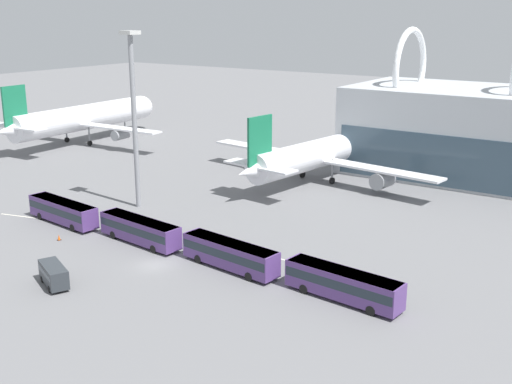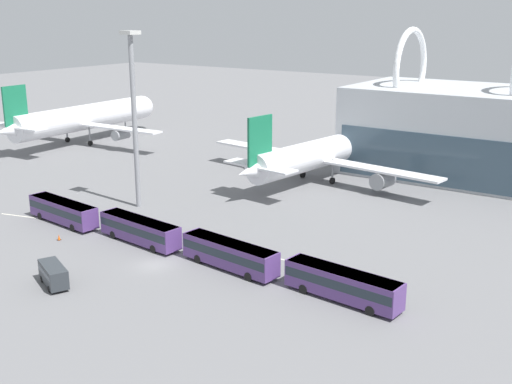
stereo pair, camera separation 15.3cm
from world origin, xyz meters
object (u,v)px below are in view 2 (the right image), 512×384
(airliner_at_gate_near, at_px, (81,118))
(shuttle_bus_3, at_px, (343,283))
(airliner_at_gate_far, at_px, (321,153))
(floodlight_mast, at_px, (134,109))
(service_van_foreground, at_px, (53,273))
(shuttle_bus_0, at_px, (63,210))
(shuttle_bus_1, at_px, (140,229))
(shuttle_bus_2, at_px, (230,253))
(traffic_cone_0, at_px, (59,237))

(airliner_at_gate_near, relative_size, shuttle_bus_3, 3.57)
(airliner_at_gate_near, bearing_deg, airliner_at_gate_far, -91.05)
(floodlight_mast, bearing_deg, service_van_foreground, -63.57)
(shuttle_bus_0, height_order, service_van_foreground, shuttle_bus_0)
(airliner_at_gate_near, bearing_deg, service_van_foreground, -135.50)
(shuttle_bus_1, distance_m, shuttle_bus_2, 14.20)
(shuttle_bus_0, height_order, shuttle_bus_3, same)
(shuttle_bus_0, xyz_separation_m, floodlight_mast, (2.94, 11.47, 12.70))
(airliner_at_gate_near, xyz_separation_m, service_van_foreground, (56.92, -53.47, -4.20))
(shuttle_bus_3, bearing_deg, shuttle_bus_1, -175.95)
(shuttle_bus_3, distance_m, service_van_foreground, 30.21)
(shuttle_bus_1, height_order, service_van_foreground, shuttle_bus_1)
(shuttle_bus_1, xyz_separation_m, shuttle_bus_2, (14.19, -0.35, 0.00))
(shuttle_bus_0, relative_size, shuttle_bus_2, 1.00)
(shuttle_bus_0, relative_size, shuttle_bus_1, 1.00)
(airliner_at_gate_near, distance_m, shuttle_bus_3, 92.68)
(airliner_at_gate_near, bearing_deg, shuttle_bus_2, -121.77)
(shuttle_bus_1, distance_m, traffic_cone_0, 10.66)
(shuttle_bus_2, xyz_separation_m, shuttle_bus_3, (14.19, -0.25, 0.00))
(service_van_foreground, bearing_deg, airliner_at_gate_near, -19.03)
(traffic_cone_0, bearing_deg, airliner_at_gate_near, 136.33)
(shuttle_bus_3, xyz_separation_m, service_van_foreground, (-26.82, -13.90, -0.51))
(airliner_at_gate_near, height_order, shuttle_bus_2, airliner_at_gate_near)
(airliner_at_gate_near, relative_size, service_van_foreground, 8.27)
(airliner_at_gate_far, bearing_deg, airliner_at_gate_near, 98.64)
(shuttle_bus_2, distance_m, service_van_foreground, 18.97)
(airliner_at_gate_near, distance_m, airliner_at_gate_far, 58.78)
(shuttle_bus_0, distance_m, shuttle_bus_3, 42.58)
(airliner_at_gate_far, relative_size, shuttle_bus_0, 3.57)
(airliner_at_gate_near, distance_m, traffic_cone_0, 63.89)
(airliner_at_gate_near, bearing_deg, traffic_cone_0, -135.97)
(shuttle_bus_1, bearing_deg, airliner_at_gate_near, 151.15)
(shuttle_bus_3, bearing_deg, shuttle_bus_2, -175.74)
(airliner_at_gate_far, distance_m, service_van_foreground, 54.87)
(airliner_at_gate_far, relative_size, shuttle_bus_1, 3.57)
(shuttle_bus_0, relative_size, floodlight_mast, 0.50)
(service_van_foreground, bearing_deg, shuttle_bus_1, -59.66)
(service_van_foreground, bearing_deg, shuttle_bus_2, -107.56)
(shuttle_bus_2, bearing_deg, shuttle_bus_1, -174.81)
(shuttle_bus_0, relative_size, traffic_cone_0, 16.90)
(airliner_at_gate_far, xyz_separation_m, shuttle_bus_0, (-17.60, -40.41, -2.79))
(traffic_cone_0, bearing_deg, floodlight_mast, 96.86)
(traffic_cone_0, bearing_deg, shuttle_bus_3, 6.68)
(airliner_at_gate_far, distance_m, floodlight_mast, 33.92)
(shuttle_bus_3, bearing_deg, floodlight_mast, 168.57)
(airliner_at_gate_far, bearing_deg, service_van_foreground, -174.53)
(airliner_at_gate_far, xyz_separation_m, service_van_foreground, (-1.84, -54.74, -3.30))
(shuttle_bus_0, xyz_separation_m, shuttle_bus_2, (28.38, -0.17, 0.00))
(airliner_at_gate_far, height_order, shuttle_bus_2, airliner_at_gate_far)
(airliner_at_gate_near, relative_size, traffic_cone_0, 60.26)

